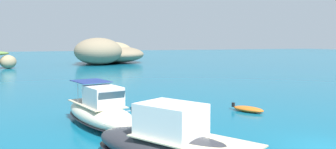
{
  "coord_description": "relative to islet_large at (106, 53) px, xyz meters",
  "views": [
    {
      "loc": [
        -14.33,
        -12.62,
        5.57
      ],
      "look_at": [
        -2.68,
        15.17,
        2.64
      ],
      "focal_mm": 35.77,
      "sensor_mm": 36.0,
      "label": 1
    }
  ],
  "objects": [
    {
      "name": "dinghy_tender",
      "position": [
        -2.73,
        -64.79,
        -2.45
      ],
      "size": [
        2.09,
        2.82,
        0.58
      ],
      "color": "orange",
      "rests_on": "ground"
    },
    {
      "name": "ground_plane",
      "position": [
        -4.51,
        -73.98,
        -2.67
      ],
      "size": [
        400.0,
        400.0,
        0.0
      ],
      "primitive_type": "plane",
      "color": "#0C5B7A"
    },
    {
      "name": "motorboat_cream",
      "position": [
        -14.53,
        -64.82,
        -1.76
      ],
      "size": [
        4.61,
        9.56,
        2.88
      ],
      "color": "beige",
      "rests_on": "ground"
    },
    {
      "name": "islet_large",
      "position": [
        0.0,
        0.0,
        0.0
      ],
      "size": [
        20.93,
        22.29,
        6.59
      ],
      "color": "#84755B",
      "rests_on": "ground"
    }
  ]
}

